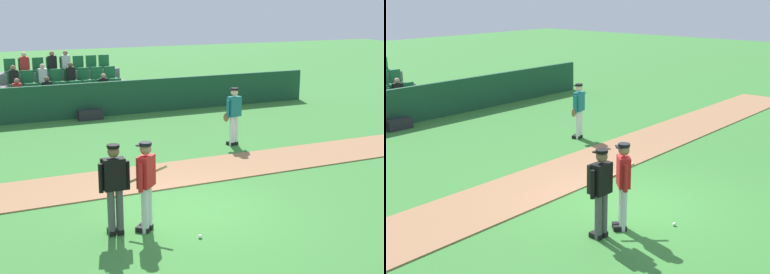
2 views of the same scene
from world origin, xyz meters
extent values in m
plane|color=#387A33|center=(0.00, 0.00, 0.00)|extent=(80.00, 80.00, 0.00)
cube|color=#9E704C|center=(0.00, 2.41, 0.01)|extent=(28.00, 2.00, 0.03)
cube|color=#19472D|center=(0.00, 10.23, 0.65)|extent=(20.00, 0.16, 1.31)
cube|color=slate|center=(0.00, 12.10, 0.15)|extent=(5.00, 2.95, 0.30)
cube|color=slate|center=(0.00, 11.25, 0.50)|extent=(4.90, 0.85, 0.40)
cube|color=#1E6B38|center=(-1.93, 11.15, 0.75)|extent=(0.44, 0.40, 0.08)
cube|color=#1E6B38|center=(-1.93, 11.37, 1.00)|extent=(0.44, 0.08, 0.50)
cube|color=red|center=(-1.93, 11.20, 1.05)|extent=(0.32, 0.22, 0.52)
sphere|color=#9E7051|center=(-1.93, 11.20, 1.40)|extent=(0.20, 0.20, 0.20)
cube|color=#1E6B38|center=(-1.38, 11.15, 0.75)|extent=(0.44, 0.40, 0.08)
cube|color=#1E6B38|center=(-1.38, 11.37, 1.00)|extent=(0.44, 0.08, 0.50)
cube|color=#1E6B38|center=(-0.83, 11.15, 0.75)|extent=(0.44, 0.40, 0.08)
cube|color=#1E6B38|center=(-0.83, 11.37, 1.00)|extent=(0.44, 0.08, 0.50)
cube|color=black|center=(-0.83, 11.20, 1.05)|extent=(0.32, 0.22, 0.52)
sphere|color=brown|center=(-0.83, 11.20, 1.40)|extent=(0.20, 0.20, 0.20)
cube|color=#1E6B38|center=(-0.27, 11.15, 0.75)|extent=(0.44, 0.40, 0.08)
cube|color=#1E6B38|center=(-0.27, 11.37, 1.00)|extent=(0.44, 0.08, 0.50)
cube|color=#1E6B38|center=(0.27, 11.15, 0.75)|extent=(0.44, 0.40, 0.08)
cube|color=#1E6B38|center=(0.27, 11.37, 1.00)|extent=(0.44, 0.08, 0.50)
cube|color=#1E6B38|center=(0.83, 11.15, 0.75)|extent=(0.44, 0.40, 0.08)
cube|color=#1E6B38|center=(0.83, 11.37, 1.00)|extent=(0.44, 0.08, 0.50)
cube|color=#1E6B38|center=(1.38, 11.15, 0.75)|extent=(0.44, 0.40, 0.08)
cube|color=#1E6B38|center=(1.38, 11.37, 1.00)|extent=(0.44, 0.08, 0.50)
cube|color=black|center=(1.38, 11.20, 1.05)|extent=(0.32, 0.22, 0.52)
sphere|color=tan|center=(1.38, 11.20, 1.40)|extent=(0.20, 0.20, 0.20)
cube|color=#1E6B38|center=(1.92, 11.15, 0.75)|extent=(0.44, 0.40, 0.08)
cube|color=#1E6B38|center=(1.92, 11.37, 1.00)|extent=(0.44, 0.08, 0.50)
cube|color=slate|center=(0.00, 12.10, 0.90)|extent=(4.90, 0.85, 0.40)
cube|color=#1E6B38|center=(-1.93, 12.00, 1.15)|extent=(0.44, 0.40, 0.08)
cube|color=#1E6B38|center=(-1.93, 12.22, 1.40)|extent=(0.44, 0.08, 0.50)
cube|color=black|center=(-1.93, 12.05, 1.45)|extent=(0.32, 0.22, 0.52)
sphere|color=#9E7051|center=(-1.93, 12.05, 1.80)|extent=(0.20, 0.20, 0.20)
cube|color=#1E6B38|center=(-1.38, 12.00, 1.15)|extent=(0.44, 0.40, 0.08)
cube|color=#1E6B38|center=(-1.38, 12.22, 1.40)|extent=(0.44, 0.08, 0.50)
cube|color=#1E6B38|center=(-0.83, 12.00, 1.15)|extent=(0.44, 0.40, 0.08)
cube|color=#1E6B38|center=(-0.83, 12.22, 1.40)|extent=(0.44, 0.08, 0.50)
cube|color=silver|center=(-0.83, 12.05, 1.45)|extent=(0.32, 0.22, 0.52)
sphere|color=beige|center=(-0.83, 12.05, 1.80)|extent=(0.20, 0.20, 0.20)
cube|color=#1E6B38|center=(-0.27, 12.00, 1.15)|extent=(0.44, 0.40, 0.08)
cube|color=#1E6B38|center=(-0.27, 12.22, 1.40)|extent=(0.44, 0.08, 0.50)
cube|color=#1E6B38|center=(0.27, 12.00, 1.15)|extent=(0.44, 0.40, 0.08)
cube|color=#1E6B38|center=(0.27, 12.22, 1.40)|extent=(0.44, 0.08, 0.50)
cube|color=black|center=(0.27, 12.05, 1.45)|extent=(0.32, 0.22, 0.52)
sphere|color=brown|center=(0.27, 12.05, 1.80)|extent=(0.20, 0.20, 0.20)
cube|color=#1E6B38|center=(0.83, 12.00, 1.15)|extent=(0.44, 0.40, 0.08)
cube|color=#1E6B38|center=(0.83, 12.22, 1.40)|extent=(0.44, 0.08, 0.50)
cube|color=#1E6B38|center=(1.38, 12.00, 1.15)|extent=(0.44, 0.40, 0.08)
cube|color=#1E6B38|center=(1.38, 12.22, 1.40)|extent=(0.44, 0.08, 0.50)
cube|color=#1E6B38|center=(1.92, 12.00, 1.15)|extent=(0.44, 0.40, 0.08)
cube|color=#1E6B38|center=(1.92, 12.22, 1.40)|extent=(0.44, 0.08, 0.50)
cube|color=slate|center=(0.00, 12.95, 1.30)|extent=(4.90, 0.85, 0.40)
cube|color=#1E6B38|center=(-1.93, 12.85, 1.55)|extent=(0.44, 0.40, 0.08)
cube|color=#1E6B38|center=(-1.93, 13.07, 1.80)|extent=(0.44, 0.08, 0.50)
cube|color=#1E6B38|center=(-1.38, 12.85, 1.55)|extent=(0.44, 0.40, 0.08)
cube|color=#1E6B38|center=(-1.38, 13.07, 1.80)|extent=(0.44, 0.08, 0.50)
cube|color=red|center=(-1.38, 12.90, 1.85)|extent=(0.32, 0.22, 0.52)
sphere|color=beige|center=(-1.38, 12.90, 2.20)|extent=(0.20, 0.20, 0.20)
cube|color=#1E6B38|center=(-0.83, 12.85, 1.55)|extent=(0.44, 0.40, 0.08)
cube|color=#1E6B38|center=(-0.83, 13.07, 1.80)|extent=(0.44, 0.08, 0.50)
cube|color=#1E6B38|center=(-0.27, 12.85, 1.55)|extent=(0.44, 0.40, 0.08)
cube|color=#1E6B38|center=(-0.27, 13.07, 1.80)|extent=(0.44, 0.08, 0.50)
cube|color=black|center=(-0.27, 12.90, 1.85)|extent=(0.32, 0.22, 0.52)
sphere|color=#9E7051|center=(-0.27, 12.90, 2.20)|extent=(0.20, 0.20, 0.20)
cube|color=#1E6B38|center=(0.27, 12.85, 1.55)|extent=(0.44, 0.40, 0.08)
cube|color=#1E6B38|center=(0.27, 13.07, 1.80)|extent=(0.44, 0.08, 0.50)
cube|color=silver|center=(0.27, 12.90, 1.85)|extent=(0.32, 0.22, 0.52)
sphere|color=#9E7051|center=(0.27, 12.90, 2.20)|extent=(0.20, 0.20, 0.20)
cube|color=#1E6B38|center=(0.83, 12.85, 1.55)|extent=(0.44, 0.40, 0.08)
cube|color=#1E6B38|center=(0.83, 13.07, 1.80)|extent=(0.44, 0.08, 0.50)
cube|color=#1E6B38|center=(1.38, 12.85, 1.55)|extent=(0.44, 0.40, 0.08)
cube|color=#1E6B38|center=(1.38, 13.07, 1.80)|extent=(0.44, 0.08, 0.50)
cube|color=#1E6B38|center=(1.92, 12.85, 1.55)|extent=(0.44, 0.40, 0.08)
cube|color=#1E6B38|center=(1.92, 13.07, 1.80)|extent=(0.44, 0.08, 0.50)
cylinder|color=silver|center=(-1.17, -0.68, 0.45)|extent=(0.14, 0.14, 0.90)
cylinder|color=silver|center=(-1.06, -0.57, 0.45)|extent=(0.14, 0.14, 0.90)
cube|color=black|center=(-1.22, -0.64, 0.05)|extent=(0.27, 0.27, 0.10)
cube|color=black|center=(-1.10, -0.52, 0.05)|extent=(0.27, 0.27, 0.10)
cube|color=red|center=(-1.12, -0.62, 1.20)|extent=(0.44, 0.44, 0.60)
cylinder|color=red|center=(-1.29, -0.80, 1.15)|extent=(0.09, 0.09, 0.55)
cylinder|color=red|center=(-0.94, -0.44, 1.15)|extent=(0.09, 0.09, 0.55)
sphere|color=#9E7051|center=(-1.12, -0.62, 1.63)|extent=(0.22, 0.22, 0.22)
cylinder|color=black|center=(-1.12, -0.62, 1.73)|extent=(0.23, 0.23, 0.06)
cube|color=black|center=(-1.19, -0.55, 1.70)|extent=(0.21, 0.21, 0.02)
cylinder|color=tan|center=(-1.01, -0.37, 1.05)|extent=(0.73, 0.42, 0.41)
cylinder|color=#4C4C4C|center=(-1.79, -0.54, 0.45)|extent=(0.14, 0.14, 0.90)
cylinder|color=#4C4C4C|center=(-1.63, -0.55, 0.45)|extent=(0.14, 0.14, 0.90)
cube|color=black|center=(-1.79, -0.48, 0.05)|extent=(0.13, 0.27, 0.10)
cube|color=black|center=(-1.63, -0.49, 0.05)|extent=(0.13, 0.27, 0.10)
cube|color=black|center=(-1.71, -0.54, 1.20)|extent=(0.41, 0.24, 0.60)
cylinder|color=black|center=(-1.96, -0.53, 1.15)|extent=(0.09, 0.09, 0.55)
cylinder|color=black|center=(-1.46, -0.56, 1.15)|extent=(0.09, 0.09, 0.55)
sphere|color=brown|center=(-1.71, -0.54, 1.63)|extent=(0.22, 0.22, 0.22)
cylinder|color=black|center=(-1.71, -0.54, 1.73)|extent=(0.23, 0.23, 0.06)
cube|color=black|center=(-1.71, -0.44, 1.70)|extent=(0.19, 0.13, 0.02)
cube|color=black|center=(-1.70, -0.41, 1.20)|extent=(0.44, 0.10, 0.56)
cylinder|color=white|center=(3.41, 4.33, 0.45)|extent=(0.14, 0.14, 0.90)
cylinder|color=white|center=(3.57, 4.37, 0.45)|extent=(0.14, 0.14, 0.90)
cube|color=black|center=(3.40, 4.39, 0.05)|extent=(0.18, 0.28, 0.10)
cube|color=black|center=(3.55, 4.43, 0.05)|extent=(0.18, 0.28, 0.10)
cube|color=#197075|center=(3.49, 4.35, 1.20)|extent=(0.44, 0.31, 0.60)
cylinder|color=#197075|center=(3.25, 4.29, 1.15)|extent=(0.09, 0.09, 0.55)
cylinder|color=#197075|center=(3.73, 4.41, 1.15)|extent=(0.09, 0.09, 0.55)
sphere|color=beige|center=(3.49, 4.35, 1.63)|extent=(0.22, 0.22, 0.22)
cylinder|color=black|center=(3.49, 4.35, 1.73)|extent=(0.23, 0.23, 0.06)
cube|color=black|center=(3.46, 4.45, 1.70)|extent=(0.20, 0.16, 0.02)
ellipsoid|color=brown|center=(3.21, 4.34, 0.90)|extent=(0.22, 0.17, 0.28)
sphere|color=white|center=(-0.34, -1.35, 0.04)|extent=(0.07, 0.07, 0.07)
cube|color=#232328|center=(0.43, 9.78, 0.18)|extent=(0.90, 0.36, 0.36)
camera|label=1|loc=(-4.39, -9.87, 4.30)|focal=51.38mm
camera|label=2|loc=(-9.19, -6.26, 4.58)|focal=50.29mm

